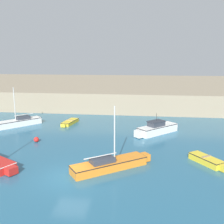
{
  "coord_description": "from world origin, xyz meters",
  "views": [
    {
      "loc": [
        5.19,
        -17.35,
        8.72
      ],
      "look_at": [
        1.36,
        13.85,
        2.0
      ],
      "focal_mm": 42.0,
      "sensor_mm": 36.0,
      "label": 1
    }
  ],
  "objects": [
    {
      "name": "quay_seawall",
      "position": [
        0.0,
        40.86,
        1.59
      ],
      "size": [
        120.0,
        40.0,
        3.17
      ],
      "primitive_type": "cube",
      "color": "gray",
      "rests_on": "ground"
    },
    {
      "name": "mooring_buoy",
      "position": [
        -5.75,
        7.4,
        0.27
      ],
      "size": [
        0.54,
        0.54,
        0.54
      ],
      "primitive_type": "sphere",
      "color": "red",
      "rests_on": "ground"
    },
    {
      "name": "dinghy_yellow_5",
      "position": [
        10.52,
        3.75,
        0.31
      ],
      "size": [
        2.66,
        3.32,
        0.64
      ],
      "color": "yellow",
      "rests_on": "ground"
    },
    {
      "name": "ground_plane",
      "position": [
        0.0,
        0.0,
        0.0
      ],
      "size": [
        200.0,
        200.0,
        0.0
      ],
      "primitive_type": "plane",
      "color": "#28607F"
    },
    {
      "name": "sailboat_white_4",
      "position": [
        -10.6,
        13.28,
        0.49
      ],
      "size": [
        5.0,
        5.28,
        4.99
      ],
      "color": "white",
      "rests_on": "ground"
    },
    {
      "name": "motorboat_white_3",
      "position": [
        6.74,
        12.03,
        0.58
      ],
      "size": [
        5.08,
        4.96,
        2.4
      ],
      "color": "white",
      "rests_on": "ground"
    },
    {
      "name": "sailboat_orange_2",
      "position": [
        2.7,
        1.77,
        0.43
      ],
      "size": [
        6.2,
        4.95,
        5.03
      ],
      "color": "orange",
      "rests_on": "ground"
    },
    {
      "name": "dinghy_yellow_9",
      "position": [
        -4.39,
        15.02,
        0.25
      ],
      "size": [
        1.63,
        3.77,
        0.53
      ],
      "color": "yellow",
      "rests_on": "ground"
    }
  ]
}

